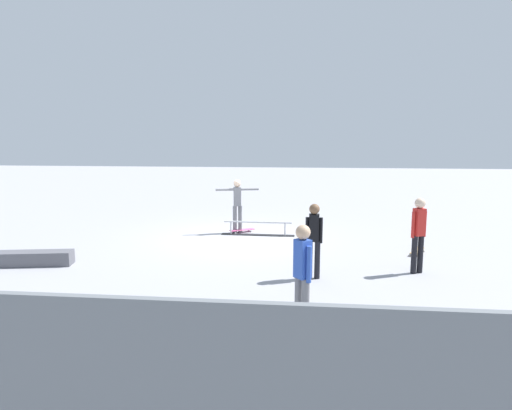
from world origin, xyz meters
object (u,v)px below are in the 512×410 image
Objects in this scene: grind_rail at (258,229)px; skateboard_main at (242,230)px; skate_ledge at (34,258)px; loose_skateboard_natural at (417,251)px; bystander_black_shirt at (314,237)px; skater_main at (237,202)px; bystander_blue_shirt at (302,271)px; bystander_red_shirt at (419,231)px.

grind_rail is 2.84× the size of skateboard_main.
grind_rail reaches higher than skate_ledge.
skate_ledge reaches higher than loose_skateboard_natural.
bystander_black_shirt is 1.98× the size of loose_skateboard_natural.
skater_main reaches higher than grind_rail.
skater_main reaches higher than loose_skateboard_natural.
skateboard_main is at bearing -2.50° from skater_main.
bystander_blue_shirt is at bearing 73.39° from skateboard_main.
bystander_blue_shirt is at bearing -153.51° from bystander_red_shirt.
loose_skateboard_natural is at bearing -167.64° from skate_ledge.
skate_ledge is 1.04× the size of bystander_blue_shirt.
skater_main is at bearing -60.31° from bystander_black_shirt.
skate_ledge is 6.48m from bystander_black_shirt.
bystander_blue_shirt reaches higher than loose_skateboard_natural.
skateboard_main is at bearing 114.00° from bystander_red_shirt.
grind_rail is 1.06m from skater_main.
bystander_red_shirt reaches higher than bystander_black_shirt.
bystander_red_shirt reaches higher than skateboard_main.
skateboard_main is 0.98× the size of loose_skateboard_natural.
skate_ledge is at bearing 25.89° from bystander_blue_shirt.
skater_main is 0.99× the size of bystander_blue_shirt.
loose_skateboard_natural is (-9.12, -2.00, -0.09)m from skate_ledge.
grind_rail is 6.12m from skate_ledge.
skater_main is at bearing 115.13° from bystander_red_shirt.
skater_main is at bearing -22.94° from grind_rail.
skateboard_main is 5.22m from loose_skateboard_natural.
grind_rail is 6.77m from bystander_blue_shirt.
skate_ledge is 1.04× the size of bystander_red_shirt.
bystander_black_shirt is 0.96× the size of bystander_blue_shirt.
skater_main is 2.05× the size of loose_skateboard_natural.
skate_ledge is 5.94m from skateboard_main.
loose_skateboard_natural is (-2.92, -4.86, -0.86)m from bystander_blue_shirt.
bystander_red_shirt is (-3.85, 3.41, 0.76)m from grind_rail.
skateboard_main and loose_skateboard_natural have the same top height.
bystander_blue_shirt is at bearing 155.21° from skate_ledge.
grind_rail is 1.35× the size of bystander_blue_shirt.
bystander_blue_shirt is (0.23, 2.57, 0.04)m from bystander_black_shirt.
bystander_red_shirt is at bearing -162.70° from bystander_black_shirt.
skateboard_main is 7.22m from bystander_blue_shirt.
grind_rail is at bearing -66.28° from bystander_black_shirt.
bystander_blue_shirt is (-1.87, 6.92, 0.86)m from skateboard_main.
grind_rail is 4.61m from loose_skateboard_natural.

